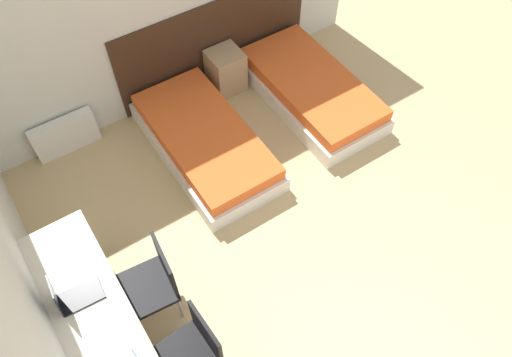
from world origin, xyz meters
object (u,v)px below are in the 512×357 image
bed_near_door (311,90)px  laptop (72,296)px  bed_near_window (205,142)px  chair_near_notebook (192,351)px  nightstand (226,71)px  chair_near_laptop (152,282)px

bed_near_door → laptop: laptop is taller
bed_near_window → chair_near_notebook: bearing=-121.7°
chair_near_notebook → laptop: size_ratio=2.59×
bed_near_door → laptop: 3.69m
laptop → nightstand: bearing=41.7°
bed_near_window → laptop: laptop is taller
nightstand → chair_near_laptop: (-2.04, -2.15, 0.24)m
bed_near_window → chair_near_laptop: chair_near_laptop is taller
bed_near_window → chair_near_notebook: size_ratio=2.08×
chair_near_laptop → chair_near_notebook: same height
bed_near_door → chair_near_laptop: size_ratio=2.08×
chair_near_notebook → bed_near_door: bearing=34.0°
bed_near_door → nightstand: nightstand is taller
bed_near_window → chair_near_laptop: bearing=-133.3°
nightstand → laptop: laptop is taller
bed_near_window → bed_near_door: same height
chair_near_laptop → laptop: bearing=177.0°
bed_near_window → laptop: size_ratio=5.39×
bed_near_door → chair_near_laptop: bearing=-154.0°
bed_near_window → chair_near_notebook: (-1.29, -2.09, 0.33)m
bed_near_window → laptop: 2.37m
nightstand → chair_near_notebook: (-2.04, -2.87, 0.24)m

